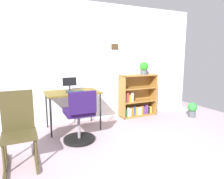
% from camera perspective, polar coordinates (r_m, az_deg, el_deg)
% --- Properties ---
extents(ground_plane, '(6.24, 6.24, 0.00)m').
position_cam_1_polar(ground_plane, '(2.79, 10.12, -20.67)').
color(ground_plane, '#A08890').
extents(wall_back, '(5.20, 0.12, 2.49)m').
position_cam_1_polar(wall_back, '(4.34, -5.98, 7.61)').
color(wall_back, silver).
rests_on(wall_back, ground_plane).
extents(desk, '(0.99, 0.63, 0.73)m').
position_cam_1_polar(desk, '(3.85, -11.23, -1.44)').
color(desk, brown).
rests_on(desk, ground_plane).
extents(monitor, '(0.26, 0.16, 0.26)m').
position_cam_1_polar(monitor, '(3.91, -12.06, 1.58)').
color(monitor, '#262628').
rests_on(monitor, desk).
extents(keyboard, '(0.33, 0.15, 0.02)m').
position_cam_1_polar(keyboard, '(3.78, -10.51, -0.59)').
color(keyboard, '#1D3131').
rests_on(keyboard, desk).
extents(office_chair, '(0.52, 0.55, 0.87)m').
position_cam_1_polar(office_chair, '(3.28, -9.22, -8.51)').
color(office_chair, black).
rests_on(office_chair, ground_plane).
extents(rocking_chair, '(0.42, 0.64, 0.95)m').
position_cam_1_polar(rocking_chair, '(2.89, -25.16, -9.94)').
color(rocking_chair, '#3D361C').
rests_on(rocking_chair, ground_plane).
extents(bookshelf_low, '(0.87, 0.30, 0.97)m').
position_cam_1_polar(bookshelf_low, '(4.71, 6.98, -2.39)').
color(bookshelf_low, olive).
rests_on(bookshelf_low, ground_plane).
extents(potted_plant_on_shelf, '(0.21, 0.21, 0.29)m').
position_cam_1_polar(potted_plant_on_shelf, '(4.65, 9.14, 6.19)').
color(potted_plant_on_shelf, '#474C51').
rests_on(potted_plant_on_shelf, bookshelf_low).
extents(potted_plant_floor, '(0.21, 0.21, 0.34)m').
position_cam_1_polar(potted_plant_floor, '(4.95, 21.98, -5.22)').
color(potted_plant_floor, '#474C51').
rests_on(potted_plant_floor, ground_plane).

